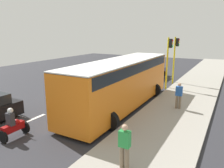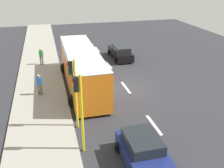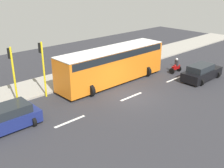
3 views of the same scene
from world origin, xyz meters
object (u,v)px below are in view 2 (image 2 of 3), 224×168
Objects in this scene: motorcycle at (95,55)px; pedestrian_near_signal at (39,84)px; pedestrian_by_tree at (41,56)px; car_dark_blue at (144,153)px; car_black at (120,52)px; city_bus at (82,66)px; traffic_light_midblock at (79,104)px; traffic_light_corner at (74,85)px.

pedestrian_near_signal is (5.92, 7.61, 0.42)m from motorcycle.
car_dark_blue is at bearing 105.94° from pedestrian_by_tree.
car_black is 2.72× the size of pedestrian_by_tree.
car_dark_blue is 10.63m from city_bus.
city_bus reaches higher than car_black.
car_black is 0.42× the size of city_bus.
city_bus is at bearing -98.99° from traffic_light_midblock.
traffic_light_midblock is (-1.93, 14.92, 1.87)m from pedestrian_by_tree.
car_dark_blue is 0.85× the size of car_black.
motorcycle is at bearing -110.24° from city_bus.
car_dark_blue is at bearing 98.11° from city_bus.
car_dark_blue is 0.87× the size of traffic_light_corner.
traffic_light_corner reaches higher than city_bus.
pedestrian_near_signal is 8.06m from traffic_light_midblock.
pedestrian_by_tree reaches higher than motorcycle.
pedestrian_near_signal is at bearing 52.13° from motorcycle.
car_dark_blue is 4.05m from traffic_light_midblock.
traffic_light_corner is at bearing 98.79° from pedestrian_by_tree.
motorcycle is (2.86, 0.01, -0.07)m from car_black.
motorcycle is 0.91× the size of pedestrian_near_signal.
car_black is 14.54m from traffic_light_corner.
car_black is 8.57m from pedestrian_by_tree.
car_black is at bearing -113.62° from traffic_light_midblock.
pedestrian_near_signal and pedestrian_by_tree have the same top height.
traffic_light_midblock is at bearing 105.87° from pedestrian_near_signal.
car_dark_blue is at bearing 123.88° from traffic_light_corner.
car_black is 3.00× the size of motorcycle.
city_bus is at bearing -81.89° from car_dark_blue.
pedestrian_by_tree is at bearing 1.58° from car_black.
city_bus is at bearing 69.76° from motorcycle.
city_bus is 7.16m from pedestrian_by_tree.
motorcycle reaches higher than car_dark_blue.
city_bus is 6.51× the size of pedestrian_by_tree.
traffic_light_midblock is at bearing 76.02° from motorcycle.
traffic_light_corner is at bearing 112.69° from pedestrian_near_signal.
city_bus is (1.49, -10.46, 1.13)m from car_dark_blue.
city_bus is at bearing -102.39° from traffic_light_corner.
traffic_light_corner is at bearing 62.52° from car_black.
traffic_light_corner is at bearing -56.12° from car_dark_blue.
motorcycle is (-0.92, -16.99, -0.07)m from car_dark_blue.
car_black is 2.86m from motorcycle.
car_dark_blue is 10.63m from pedestrian_near_signal.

